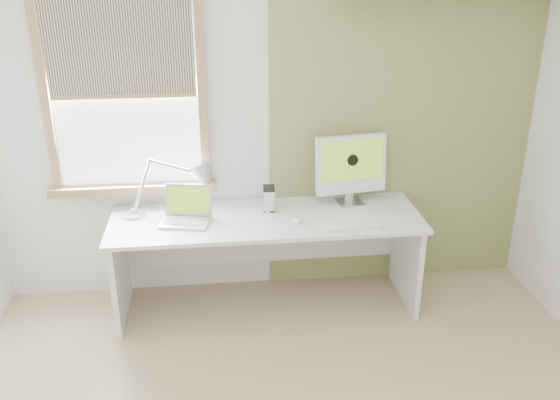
{
  "coord_description": "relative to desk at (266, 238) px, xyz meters",
  "views": [
    {
      "loc": [
        -0.41,
        -2.49,
        2.51
      ],
      "look_at": [
        0.0,
        1.05,
        1.0
      ],
      "focal_mm": 38.83,
      "sensor_mm": 36.0,
      "label": 1
    }
  ],
  "objects": [
    {
      "name": "room",
      "position": [
        0.06,
        -1.44,
        0.77
      ],
      "size": [
        4.04,
        3.54,
        2.64
      ],
      "color": "tan",
      "rests_on": "ground"
    },
    {
      "name": "accent_wall",
      "position": [
        1.06,
        0.3,
        0.77
      ],
      "size": [
        2.0,
        0.02,
        2.6
      ],
      "primitive_type": "cube",
      "color": "olive",
      "rests_on": "room"
    },
    {
      "name": "window",
      "position": [
        -0.94,
        0.27,
        1.01
      ],
      "size": [
        1.2,
        0.14,
        1.42
      ],
      "color": "#A0764C",
      "rests_on": "room"
    },
    {
      "name": "desk",
      "position": [
        0.0,
        0.0,
        0.0
      ],
      "size": [
        2.2,
        0.7,
        0.73
      ],
      "color": "silver",
      "rests_on": "room"
    },
    {
      "name": "desk_lamp",
      "position": [
        -0.53,
        0.16,
        0.41
      ],
      "size": [
        0.75,
        0.35,
        0.41
      ],
      "color": "silver",
      "rests_on": "desk"
    },
    {
      "name": "laptop",
      "position": [
        -0.55,
        -0.05,
        0.25
      ],
      "size": [
        0.38,
        0.34,
        0.23
      ],
      "color": "silver",
      "rests_on": "desk"
    },
    {
      "name": "phone_dock",
      "position": [
        0.02,
        0.04,
        0.23
      ],
      "size": [
        0.08,
        0.08,
        0.12
      ],
      "color": "silver",
      "rests_on": "desk"
    },
    {
      "name": "external_drive",
      "position": [
        0.03,
        0.08,
        0.28
      ],
      "size": [
        0.09,
        0.14,
        0.17
      ],
      "color": "silver",
      "rests_on": "desk"
    },
    {
      "name": "imac",
      "position": [
        0.64,
        0.14,
        0.48
      ],
      "size": [
        0.53,
        0.2,
        0.52
      ],
      "color": "silver",
      "rests_on": "desk"
    },
    {
      "name": "keyboard",
      "position": [
        0.57,
        -0.3,
        0.2
      ],
      "size": [
        0.4,
        0.14,
        0.02
      ],
      "color": "white",
      "rests_on": "desk"
    },
    {
      "name": "mouse",
      "position": [
        0.21,
        -0.17,
        0.21
      ],
      "size": [
        0.08,
        0.1,
        0.03
      ],
      "primitive_type": "ellipsoid",
      "rotation": [
        0.0,
        0.0,
        0.33
      ],
      "color": "white",
      "rests_on": "desk"
    }
  ]
}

